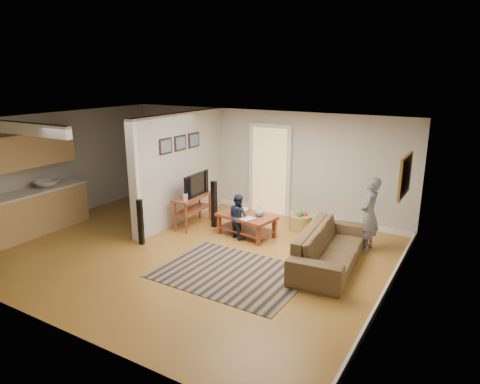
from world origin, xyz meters
name	(u,v)px	position (x,y,z in m)	size (l,w,h in m)	color
ground	(187,251)	(0.00, 0.00, 0.00)	(7.50, 7.50, 0.00)	olive
room_shell	(156,168)	(-1.07, 0.43, 1.46)	(7.54, 6.02, 2.52)	#AEADA7
area_rug	(231,273)	(1.25, -0.40, 0.01)	(2.51, 1.84, 0.01)	black
sofa	(329,265)	(2.60, 0.79, 0.00)	(2.35, 0.92, 0.69)	#4B3A25
coffee_table	(247,220)	(0.62, 1.28, 0.37)	(1.29, 0.87, 0.71)	maroon
tv_console	(193,198)	(-0.74, 1.21, 0.64)	(0.48, 1.15, 0.97)	maroon
speaker_left	(141,222)	(-1.00, -0.20, 0.47)	(0.09, 0.09, 0.94)	black
speaker_right	(214,204)	(-0.30, 1.40, 0.53)	(0.11, 0.11, 1.06)	black
toy_basket	(300,221)	(1.44, 2.22, 0.19)	(0.51, 0.51, 0.45)	olive
child	(366,249)	(3.00, 1.85, 0.00)	(0.53, 0.35, 1.46)	slate
toddler	(238,237)	(0.50, 1.11, 0.00)	(0.46, 0.36, 0.94)	#1C243A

